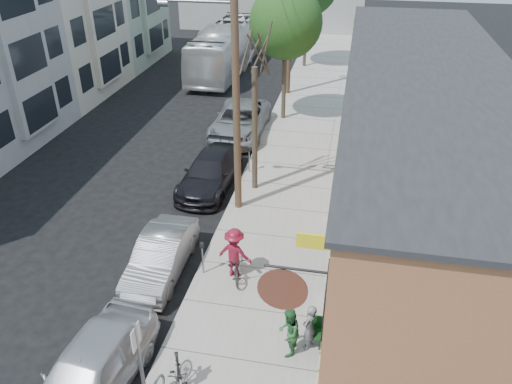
% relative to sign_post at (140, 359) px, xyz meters
% --- Properties ---
extents(ground, '(120.00, 120.00, 0.00)m').
position_rel_sign_post_xyz_m(ground, '(-2.35, 3.89, -1.83)').
color(ground, black).
extents(sidewalk, '(4.50, 58.00, 0.15)m').
position_rel_sign_post_xyz_m(sidewalk, '(1.90, 14.89, -1.76)').
color(sidewalk, '#AAA49D').
rests_on(sidewalk, ground).
extents(cafe_building, '(6.60, 20.20, 6.61)m').
position_rel_sign_post_xyz_m(cafe_building, '(6.64, 8.88, 1.47)').
color(cafe_building, '#A8643E').
rests_on(cafe_building, ground).
extents(apartment_row, '(6.30, 32.00, 9.00)m').
position_rel_sign_post_xyz_m(apartment_row, '(-14.20, 17.89, 2.67)').
color(apartment_row, '#A3B095').
rests_on(apartment_row, ground).
extents(sign_post, '(0.07, 0.45, 2.80)m').
position_rel_sign_post_xyz_m(sign_post, '(0.00, 0.00, 0.00)').
color(sign_post, slate).
rests_on(sign_post, sidewalk).
extents(parking_meter_near, '(0.14, 0.14, 1.24)m').
position_rel_sign_post_xyz_m(parking_meter_near, '(-0.10, 5.28, -0.85)').
color(parking_meter_near, slate).
rests_on(parking_meter_near, sidewalk).
extents(parking_meter_far, '(0.14, 0.14, 1.24)m').
position_rel_sign_post_xyz_m(parking_meter_far, '(-0.10, 12.80, -0.85)').
color(parking_meter_far, slate).
rests_on(parking_meter_far, sidewalk).
extents(utility_pole_near, '(3.57, 0.28, 10.00)m').
position_rel_sign_post_xyz_m(utility_pole_near, '(0.04, 9.69, 3.58)').
color(utility_pole_near, '#503A28').
rests_on(utility_pole_near, sidewalk).
extents(utility_pole_far, '(1.80, 0.28, 10.00)m').
position_rel_sign_post_xyz_m(utility_pole_far, '(0.10, 24.26, 3.51)').
color(utility_pole_far, '#503A28').
rests_on(utility_pole_far, sidewalk).
extents(tree_bare, '(0.24, 0.24, 5.37)m').
position_rel_sign_post_xyz_m(tree_bare, '(0.45, 11.39, 1.00)').
color(tree_bare, '#44392C').
rests_on(tree_bare, sidewalk).
extents(tree_leafy_mid, '(3.92, 3.92, 7.35)m').
position_rel_sign_post_xyz_m(tree_leafy_mid, '(0.45, 19.83, 3.69)').
color(tree_leafy_mid, '#44392C').
rests_on(tree_leafy_mid, sidewalk).
extents(patio_chair_a, '(0.52, 0.52, 0.88)m').
position_rel_sign_post_xyz_m(patio_chair_a, '(3.85, 2.85, -1.24)').
color(patio_chair_a, '#124115').
rests_on(patio_chair_a, sidewalk).
extents(patron_grey, '(0.55, 0.64, 1.49)m').
position_rel_sign_post_xyz_m(patron_grey, '(3.73, 2.72, -0.94)').
color(patron_grey, gray).
rests_on(patron_grey, sidewalk).
extents(patron_green, '(0.62, 0.78, 1.54)m').
position_rel_sign_post_xyz_m(patron_green, '(3.20, 2.39, -0.91)').
color(patron_green, '#296634').
rests_on(patron_green, sidewalk).
extents(cyclist, '(1.28, 0.89, 1.82)m').
position_rel_sign_post_xyz_m(cyclist, '(0.98, 5.39, -0.77)').
color(cyclist, maroon).
rests_on(cyclist, sidewalk).
extents(cyclist_bike, '(1.23, 1.95, 0.97)m').
position_rel_sign_post_xyz_m(cyclist_bike, '(0.98, 5.39, -1.20)').
color(cyclist_bike, black).
rests_on(cyclist_bike, sidewalk).
extents(parked_bike_a, '(1.01, 1.69, 0.98)m').
position_rel_sign_post_xyz_m(parked_bike_a, '(0.61, 0.66, -1.19)').
color(parked_bike_a, black).
rests_on(parked_bike_a, sidewalk).
extents(car_0, '(2.33, 4.90, 1.62)m').
position_rel_sign_post_xyz_m(car_0, '(-1.55, 0.21, -1.02)').
color(car_0, silver).
rests_on(car_0, ground).
extents(car_1, '(1.55, 4.28, 1.40)m').
position_rel_sign_post_xyz_m(car_1, '(-1.55, 5.21, -1.13)').
color(car_1, '#999BA0').
rests_on(car_1, ground).
extents(car_2, '(2.23, 5.07, 1.45)m').
position_rel_sign_post_xyz_m(car_2, '(-1.55, 11.36, -1.11)').
color(car_2, black).
rests_on(car_2, ground).
extents(car_3, '(2.81, 5.88, 1.62)m').
position_rel_sign_post_xyz_m(car_3, '(-1.55, 17.27, -1.02)').
color(car_3, '#9A9EA2').
rests_on(car_3, ground).
extents(bus, '(2.97, 12.19, 3.39)m').
position_rel_sign_post_xyz_m(bus, '(-5.23, 28.85, -0.14)').
color(bus, white).
rests_on(bus, ground).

